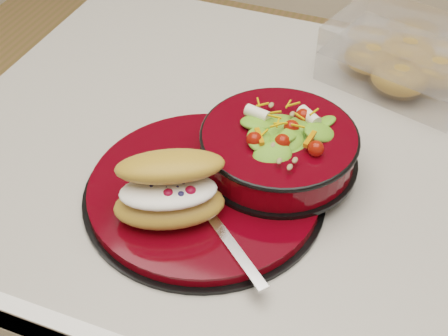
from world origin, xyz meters
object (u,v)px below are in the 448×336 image
(croissant, at_px, (171,189))
(fork, at_px, (221,231))
(pastry_box, at_px, (405,58))
(dinner_plate, at_px, (205,191))
(salad_bowl, at_px, (279,143))

(croissant, bearing_deg, fork, -34.89)
(pastry_box, bearing_deg, fork, -92.28)
(dinner_plate, bearing_deg, salad_bowl, 46.71)
(dinner_plate, xyz_separation_m, pastry_box, (0.20, 0.36, 0.03))
(fork, distance_m, pastry_box, 0.45)
(salad_bowl, height_order, pastry_box, salad_bowl)
(dinner_plate, height_order, pastry_box, pastry_box)
(croissant, height_order, pastry_box, croissant)
(salad_bowl, relative_size, croissant, 1.39)
(croissant, height_order, fork, croissant)
(dinner_plate, distance_m, croissant, 0.08)
(pastry_box, bearing_deg, dinner_plate, -101.75)
(fork, bearing_deg, salad_bowl, 29.94)
(fork, bearing_deg, croissant, 122.59)
(fork, relative_size, pastry_box, 0.57)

